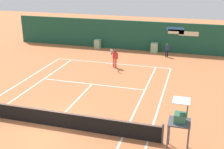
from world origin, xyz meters
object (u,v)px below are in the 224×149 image
object	(u,v)px
umpire_chair	(180,119)
tennis_ball_near_service_line	(142,89)
player_on_baseline	(115,57)
ball_kid_right_post	(167,49)
tennis_ball_mid_court	(67,65)

from	to	relation	value
umpire_chair	tennis_ball_near_service_line	world-z (taller)	umpire_chair
player_on_baseline	umpire_chair	bearing A→B (deg)	110.25
ball_kid_right_post	tennis_ball_near_service_line	bearing A→B (deg)	79.71
tennis_ball_near_service_line	umpire_chair	bearing A→B (deg)	-66.52
umpire_chair	ball_kid_right_post	xyz separation A→B (m)	(-2.22, 15.63, -0.90)
ball_kid_right_post	tennis_ball_mid_court	bearing A→B (deg)	26.88
player_on_baseline	tennis_ball_mid_court	bearing A→B (deg)	-0.46
player_on_baseline	tennis_ball_near_service_line	bearing A→B (deg)	118.42
player_on_baseline	ball_kid_right_post	bearing A→B (deg)	-140.13
player_on_baseline	tennis_ball_mid_court	distance (m)	4.41
tennis_ball_mid_court	tennis_ball_near_service_line	world-z (taller)	same
umpire_chair	ball_kid_right_post	distance (m)	15.81
tennis_ball_mid_court	ball_kid_right_post	bearing A→B (deg)	32.35
umpire_chair	tennis_ball_mid_court	size ratio (longest dim) A/B	38.55
ball_kid_right_post	tennis_ball_mid_court	world-z (taller)	ball_kid_right_post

